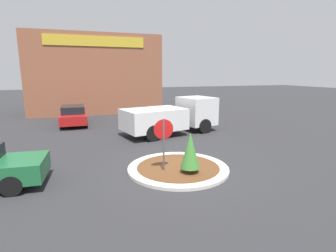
# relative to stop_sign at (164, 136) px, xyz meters

# --- Properties ---
(ground_plane) EXTENTS (120.00, 120.00, 0.00)m
(ground_plane) POSITION_rel_stop_sign_xyz_m (0.66, 0.17, -1.50)
(ground_plane) COLOR #2D2D30
(traffic_island) EXTENTS (4.06, 4.06, 0.12)m
(traffic_island) POSITION_rel_stop_sign_xyz_m (0.66, 0.17, -1.44)
(traffic_island) COLOR beige
(traffic_island) RESTS_ON ground_plane
(stop_sign) EXTENTS (0.77, 0.07, 2.16)m
(stop_sign) POSITION_rel_stop_sign_xyz_m (0.00, 0.00, 0.00)
(stop_sign) COLOR #4C4C51
(stop_sign) RESTS_ON ground_plane
(island_shrub) EXTENTS (0.73, 0.73, 1.55)m
(island_shrub) POSITION_rel_stop_sign_xyz_m (0.88, -0.54, -0.51)
(island_shrub) COLOR brown
(island_shrub) RESTS_ON traffic_island
(utility_truck) EXTENTS (6.52, 3.68, 2.24)m
(utility_truck) POSITION_rel_stop_sign_xyz_m (2.67, 6.38, -0.36)
(utility_truck) COLOR white
(utility_truck) RESTS_ON ground_plane
(storefront_building) EXTENTS (12.24, 6.07, 7.39)m
(storefront_building) POSITION_rel_stop_sign_xyz_m (-1.26, 18.54, 2.20)
(storefront_building) COLOR #93563D
(storefront_building) RESTS_ON ground_plane
(parked_sedan_red) EXTENTS (1.89, 4.58, 1.45)m
(parked_sedan_red) POSITION_rel_stop_sign_xyz_m (-3.43, 11.56, -0.77)
(parked_sedan_red) COLOR #B21919
(parked_sedan_red) RESTS_ON ground_plane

